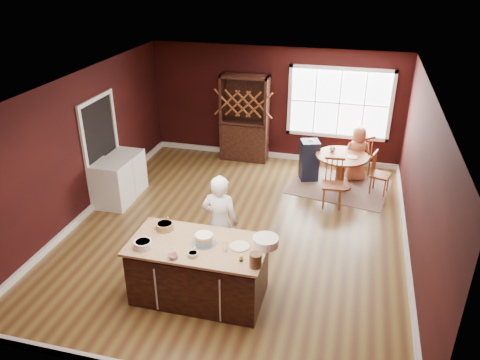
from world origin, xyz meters
name	(u,v)px	position (x,y,z in m)	size (l,w,h in m)	color
room_shell	(237,162)	(0.00, 0.00, 1.35)	(7.00, 7.00, 7.00)	brown
window	(339,103)	(1.50, 3.47, 1.50)	(2.36, 0.10, 1.66)	white
doorway	(102,150)	(-2.97, 0.60, 1.02)	(0.08, 1.26, 2.13)	white
kitchen_island	(199,271)	(-0.07, -1.93, 0.44)	(1.95, 1.02, 0.92)	black
dining_table	(341,165)	(1.71, 2.21, 0.53)	(1.10, 1.10, 0.75)	brown
baker	(220,223)	(0.01, -1.13, 0.81)	(0.59, 0.39, 1.62)	white
layer_cake	(204,239)	(0.01, -1.90, 0.99)	(0.35, 0.35, 0.14)	white
bowl_blue	(143,244)	(-0.78, -2.20, 0.97)	(0.25, 0.25, 0.10)	white
bowl_yellow	(165,226)	(-0.67, -1.68, 0.97)	(0.26, 0.26, 0.10)	#A57653
bowl_pink	(173,257)	(-0.28, -2.34, 0.95)	(0.14, 0.14, 0.05)	white
bowl_olive	(193,254)	(-0.04, -2.23, 0.95)	(0.14, 0.14, 0.05)	silver
drinking_glass	(225,247)	(0.35, -2.01, 0.99)	(0.07, 0.07, 0.14)	silver
dinner_plate	(240,246)	(0.52, -1.86, 0.93)	(0.28, 0.28, 0.02)	#FEFBCA
white_tub	(266,242)	(0.86, -1.73, 0.98)	(0.37, 0.37, 0.13)	white
stoneware_crock	(256,260)	(0.83, -2.24, 1.02)	(0.16, 0.16, 0.20)	brown
toy_figurine	(241,258)	(0.62, -2.18, 0.96)	(0.05, 0.05, 0.09)	yellow
rug	(339,187)	(1.71, 2.21, 0.01)	(2.03, 1.57, 0.01)	brown
chair_east	(381,173)	(2.53, 2.14, 0.46)	(0.39, 0.37, 0.92)	#994F20
chair_south	(333,183)	(1.60, 1.33, 0.50)	(0.42, 0.40, 1.00)	brown
chair_north	(361,154)	(2.10, 3.00, 0.49)	(0.41, 0.39, 0.97)	brown
seated_woman	(357,154)	(2.02, 2.69, 0.62)	(0.61, 0.40, 1.24)	#BE6D4B
high_chair	(309,159)	(1.00, 2.46, 0.47)	(0.38, 0.38, 0.95)	black
toddler	(309,143)	(0.96, 2.56, 0.81)	(0.18, 0.14, 0.26)	#8CA5BF
table_plate	(353,157)	(1.92, 2.14, 0.76)	(0.21, 0.21, 0.02)	beige
table_cup	(333,149)	(1.49, 2.38, 0.80)	(0.13, 0.13, 0.10)	silver
hutch	(245,118)	(-0.67, 3.22, 1.04)	(1.13, 0.47, 2.08)	black
washer	(113,184)	(-2.64, 0.28, 0.46)	(0.63, 0.61, 0.92)	white
dryer	(127,172)	(-2.64, 0.92, 0.44)	(0.61, 0.59, 0.88)	white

